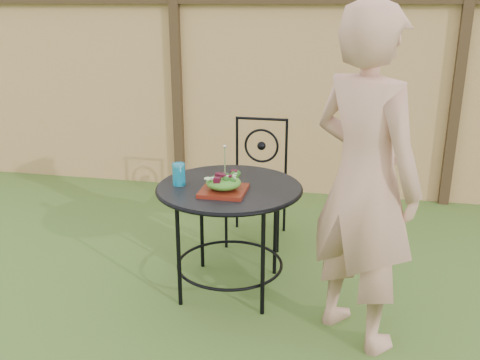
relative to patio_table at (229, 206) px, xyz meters
The scene contains 9 objects.
ground 0.70m from the patio_table, 30.69° to the right, with size 60.00×60.00×0.00m, color #264A17.
fence 2.06m from the patio_table, 80.52° to the left, with size 8.00×0.12×1.90m.
patio_table is the anchor object (origin of this frame).
patio_chair 0.86m from the patio_table, 87.67° to the left, with size 0.46×0.46×0.95m.
diner 0.94m from the patio_table, 23.33° to the right, with size 0.67×0.44×1.85m, color tan.
salad_plate 0.20m from the patio_table, 92.75° to the right, with size 0.27×0.27×0.02m, color #4E0D0B.
salad 0.24m from the patio_table, 92.75° to the right, with size 0.21×0.21×0.08m, color #235614.
fork 0.36m from the patio_table, 88.26° to the right, with size 0.01×0.01×0.18m, color silver.
drinking_glass 0.38m from the patio_table, behind, with size 0.08×0.08×0.14m, color #0C7494.
Camera 1 is at (0.37, -2.88, 1.83)m, focal length 40.00 mm.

